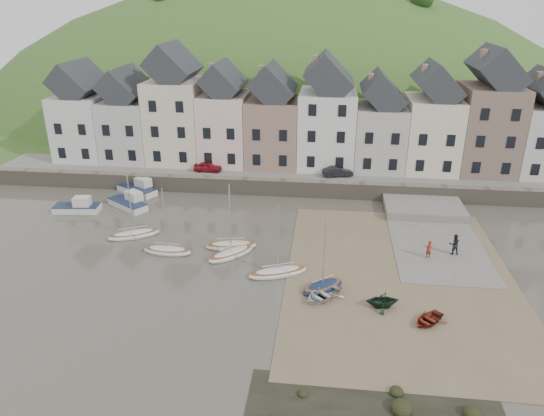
# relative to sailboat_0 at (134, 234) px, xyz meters

# --- Properties ---
(ground) EXTENTS (160.00, 160.00, 0.00)m
(ground) POSITION_rel_sailboat_0_xyz_m (12.86, -4.66, -0.26)
(ground) COLOR #433D34
(ground) RESTS_ON ground
(quay_land) EXTENTS (90.00, 30.00, 1.50)m
(quay_land) POSITION_rel_sailboat_0_xyz_m (12.86, 27.34, 0.49)
(quay_land) COLOR #395E25
(quay_land) RESTS_ON ground
(quay_street) EXTENTS (70.00, 7.00, 0.10)m
(quay_street) POSITION_rel_sailboat_0_xyz_m (12.86, 15.84, 1.29)
(quay_street) COLOR slate
(quay_street) RESTS_ON quay_land
(seawall) EXTENTS (70.00, 1.20, 1.80)m
(seawall) POSITION_rel_sailboat_0_xyz_m (12.86, 12.34, 0.64)
(seawall) COLOR slate
(seawall) RESTS_ON ground
(beach) EXTENTS (18.00, 26.00, 0.06)m
(beach) POSITION_rel_sailboat_0_xyz_m (23.86, -4.66, -0.23)
(beach) COLOR brown
(beach) RESTS_ON ground
(slipway) EXTENTS (8.00, 18.00, 0.12)m
(slipway) POSITION_rel_sailboat_0_xyz_m (27.86, 3.34, -0.20)
(slipway) COLOR slate
(slipway) RESTS_ON ground
(hillside) EXTENTS (134.40, 84.00, 84.00)m
(hillside) POSITION_rel_sailboat_0_xyz_m (7.86, 55.34, -18.25)
(hillside) COLOR #395E25
(hillside) RESTS_ON ground
(townhouse_terrace) EXTENTS (61.05, 8.00, 13.93)m
(townhouse_terrace) POSITION_rel_sailboat_0_xyz_m (14.62, 19.34, 7.06)
(townhouse_terrace) COLOR silver
(townhouse_terrace) RESTS_ON quay_land
(sailboat_0) EXTENTS (4.92, 3.52, 6.32)m
(sailboat_0) POSITION_rel_sailboat_0_xyz_m (0.00, 0.00, 0.00)
(sailboat_0) COLOR silver
(sailboat_0) RESTS_ON ground
(sailboat_1) EXTENTS (4.38, 1.71, 6.32)m
(sailboat_1) POSITION_rel_sailboat_0_xyz_m (4.10, -2.76, 0.00)
(sailboat_1) COLOR silver
(sailboat_1) RESTS_ON ground
(sailboat_2) EXTENTS (4.76, 2.37, 6.32)m
(sailboat_2) POSITION_rel_sailboat_0_xyz_m (9.47, -1.14, 0.00)
(sailboat_2) COLOR beige
(sailboat_2) RESTS_ON ground
(sailboat_3) EXTENTS (4.27, 4.26, 6.32)m
(sailboat_3) POSITION_rel_sailboat_0_xyz_m (9.77, -2.69, 0.00)
(sailboat_3) COLOR silver
(sailboat_3) RESTS_ON ground
(sailboat_4) EXTENTS (5.10, 3.27, 6.32)m
(sailboat_4) POSITION_rel_sailboat_0_xyz_m (14.12, -5.36, -0.00)
(sailboat_4) COLOR silver
(sailboat_4) RESTS_ON ground
(sailboat_5) EXTENTS (3.77, 3.51, 6.32)m
(sailboat_5) POSITION_rel_sailboat_0_xyz_m (17.76, -7.13, 0.01)
(sailboat_5) COLOR #152242
(sailboat_5) RESTS_ON ground
(motorboat_0) EXTENTS (5.10, 4.24, 1.70)m
(motorboat_0) POSITION_rel_sailboat_0_xyz_m (-3.10, 6.82, 0.32)
(motorboat_0) COLOR silver
(motorboat_0) RESTS_ON ground
(motorboat_1) EXTENTS (4.85, 2.25, 1.70)m
(motorboat_1) POSITION_rel_sailboat_0_xyz_m (-7.90, 5.05, 0.32)
(motorboat_1) COLOR silver
(motorboat_1) RESTS_ON ground
(motorboat_2) EXTENTS (5.26, 4.01, 1.70)m
(motorboat_2) POSITION_rel_sailboat_0_xyz_m (-3.64, 11.06, 0.32)
(motorboat_2) COLOR silver
(motorboat_2) RESTS_ON ground
(rowboat_white) EXTENTS (3.96, 4.05, 0.69)m
(rowboat_white) POSITION_rel_sailboat_0_xyz_m (17.77, -8.46, 0.14)
(rowboat_white) COLOR silver
(rowboat_white) RESTS_ON beach
(rowboat_green) EXTENTS (2.68, 2.41, 1.25)m
(rowboat_green) POSITION_rel_sailboat_0_xyz_m (22.07, -9.14, 0.42)
(rowboat_green) COLOR black
(rowboat_green) RESTS_ON beach
(rowboat_red) EXTENTS (3.18, 3.19, 0.54)m
(rowboat_red) POSITION_rel_sailboat_0_xyz_m (25.07, -10.67, 0.07)
(rowboat_red) COLOR maroon
(rowboat_red) RESTS_ON beach
(person_red) EXTENTS (0.71, 0.64, 1.62)m
(person_red) POSITION_rel_sailboat_0_xyz_m (26.59, -1.17, 0.67)
(person_red) COLOR maroon
(person_red) RESTS_ON slipway
(person_dark) EXTENTS (0.98, 0.81, 1.86)m
(person_dark) POSITION_rel_sailboat_0_xyz_m (28.89, -0.22, 0.79)
(person_dark) COLOR black
(person_dark) RESTS_ON slipway
(car_left) EXTENTS (3.33, 1.41, 1.12)m
(car_left) POSITION_rel_sailboat_0_xyz_m (3.63, 14.84, 1.90)
(car_left) COLOR maroon
(car_left) RESTS_ON quay_street
(car_right) EXTENTS (3.64, 1.95, 1.14)m
(car_right) POSITION_rel_sailboat_0_xyz_m (18.89, 14.84, 1.91)
(car_right) COLOR black
(car_right) RESTS_ON quay_street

